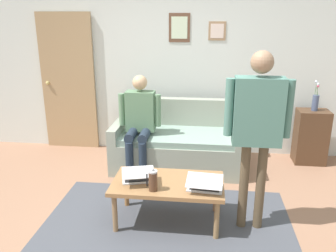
{
  "coord_description": "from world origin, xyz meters",
  "views": [
    {
      "loc": [
        -0.49,
        2.9,
        2.01
      ],
      "look_at": [
        -0.05,
        -0.85,
        0.8
      ],
      "focal_mm": 37.21,
      "sensor_mm": 36.0,
      "label": 1
    }
  ],
  "objects_px": {
    "couch": "(178,145)",
    "side_shelf": "(311,137)",
    "person_standing": "(257,120)",
    "coffee_table": "(168,186)",
    "laptop_center": "(205,185)",
    "laptop_left": "(138,176)",
    "french_press": "(153,180)",
    "person_seated": "(139,119)",
    "flower_vase": "(315,101)",
    "interior_door": "(68,83)"
  },
  "relations": [
    {
      "from": "interior_door",
      "to": "flower_vase",
      "type": "relative_size",
      "value": 4.97
    },
    {
      "from": "couch",
      "to": "person_standing",
      "type": "relative_size",
      "value": 1.0
    },
    {
      "from": "interior_door",
      "to": "person_standing",
      "type": "distance_m",
      "value": 3.21
    },
    {
      "from": "laptop_left",
      "to": "laptop_center",
      "type": "distance_m",
      "value": 0.67
    },
    {
      "from": "laptop_left",
      "to": "flower_vase",
      "type": "height_order",
      "value": "flower_vase"
    },
    {
      "from": "couch",
      "to": "person_seated",
      "type": "height_order",
      "value": "person_seated"
    },
    {
      "from": "person_standing",
      "to": "interior_door",
      "type": "bearing_deg",
      "value": -37.09
    },
    {
      "from": "coffee_table",
      "to": "person_seated",
      "type": "distance_m",
      "value": 1.3
    },
    {
      "from": "flower_vase",
      "to": "person_standing",
      "type": "bearing_deg",
      "value": 59.7
    },
    {
      "from": "flower_vase",
      "to": "coffee_table",
      "type": "bearing_deg",
      "value": 43.28
    },
    {
      "from": "couch",
      "to": "person_seated",
      "type": "distance_m",
      "value": 0.68
    },
    {
      "from": "side_shelf",
      "to": "laptop_left",
      "type": "bearing_deg",
      "value": 39.26
    },
    {
      "from": "interior_door",
      "to": "flower_vase",
      "type": "distance_m",
      "value": 3.57
    },
    {
      "from": "french_press",
      "to": "flower_vase",
      "type": "distance_m",
      "value": 2.73
    },
    {
      "from": "laptop_center",
      "to": "flower_vase",
      "type": "xyz_separation_m",
      "value": [
        -1.45,
        -1.83,
        0.41
      ]
    },
    {
      "from": "coffee_table",
      "to": "laptop_center",
      "type": "height_order",
      "value": "laptop_center"
    },
    {
      "from": "side_shelf",
      "to": "interior_door",
      "type": "bearing_deg",
      "value": -3.59
    },
    {
      "from": "french_press",
      "to": "side_shelf",
      "type": "bearing_deg",
      "value": -135.48
    },
    {
      "from": "couch",
      "to": "side_shelf",
      "type": "height_order",
      "value": "couch"
    },
    {
      "from": "flower_vase",
      "to": "person_standing",
      "type": "relative_size",
      "value": 0.24
    },
    {
      "from": "coffee_table",
      "to": "person_seated",
      "type": "xyz_separation_m",
      "value": [
        0.5,
        -1.15,
        0.34
      ]
    },
    {
      "from": "french_press",
      "to": "person_standing",
      "type": "height_order",
      "value": "person_standing"
    },
    {
      "from": "laptop_center",
      "to": "french_press",
      "type": "relative_size",
      "value": 1.55
    },
    {
      "from": "flower_vase",
      "to": "person_seated",
      "type": "distance_m",
      "value": 2.39
    },
    {
      "from": "french_press",
      "to": "flower_vase",
      "type": "height_order",
      "value": "flower_vase"
    },
    {
      "from": "couch",
      "to": "side_shelf",
      "type": "xyz_separation_m",
      "value": [
        -1.84,
        -0.33,
        0.07
      ]
    },
    {
      "from": "coffee_table",
      "to": "french_press",
      "type": "distance_m",
      "value": 0.27
    },
    {
      "from": "couch",
      "to": "laptop_center",
      "type": "bearing_deg",
      "value": 104.6
    },
    {
      "from": "person_standing",
      "to": "coffee_table",
      "type": "bearing_deg",
      "value": -0.2
    },
    {
      "from": "person_standing",
      "to": "person_seated",
      "type": "relative_size",
      "value": 1.35
    },
    {
      "from": "flower_vase",
      "to": "person_standing",
      "type": "xyz_separation_m",
      "value": [
        1.0,
        1.71,
        0.21
      ]
    },
    {
      "from": "side_shelf",
      "to": "person_seated",
      "type": "bearing_deg",
      "value": 13.5
    },
    {
      "from": "interior_door",
      "to": "laptop_center",
      "type": "height_order",
      "value": "interior_door"
    },
    {
      "from": "couch",
      "to": "interior_door",
      "type": "bearing_deg",
      "value": -17.85
    },
    {
      "from": "interior_door",
      "to": "flower_vase",
      "type": "xyz_separation_m",
      "value": [
        -3.56,
        0.22,
        -0.13
      ]
    },
    {
      "from": "laptop_left",
      "to": "person_standing",
      "type": "height_order",
      "value": "person_standing"
    },
    {
      "from": "person_standing",
      "to": "side_shelf",
      "type": "bearing_deg",
      "value": -120.3
    },
    {
      "from": "french_press",
      "to": "side_shelf",
      "type": "relative_size",
      "value": 0.3
    },
    {
      "from": "laptop_center",
      "to": "person_standing",
      "type": "relative_size",
      "value": 0.21
    },
    {
      "from": "person_seated",
      "to": "french_press",
      "type": "bearing_deg",
      "value": 106.05
    },
    {
      "from": "laptop_left",
      "to": "flower_vase",
      "type": "bearing_deg",
      "value": -140.75
    },
    {
      "from": "couch",
      "to": "laptop_center",
      "type": "relative_size",
      "value": 4.82
    },
    {
      "from": "interior_door",
      "to": "flower_vase",
      "type": "bearing_deg",
      "value": 176.39
    },
    {
      "from": "coffee_table",
      "to": "couch",
      "type": "bearing_deg",
      "value": -88.87
    },
    {
      "from": "french_press",
      "to": "person_standing",
      "type": "relative_size",
      "value": 0.13
    },
    {
      "from": "laptop_left",
      "to": "person_standing",
      "type": "distance_m",
      "value": 1.27
    },
    {
      "from": "side_shelf",
      "to": "person_standing",
      "type": "bearing_deg",
      "value": 59.7
    },
    {
      "from": "couch",
      "to": "side_shelf",
      "type": "bearing_deg",
      "value": -169.83
    },
    {
      "from": "laptop_center",
      "to": "person_seated",
      "type": "bearing_deg",
      "value": -55.71
    },
    {
      "from": "laptop_center",
      "to": "person_standing",
      "type": "distance_m",
      "value": 0.78
    }
  ]
}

